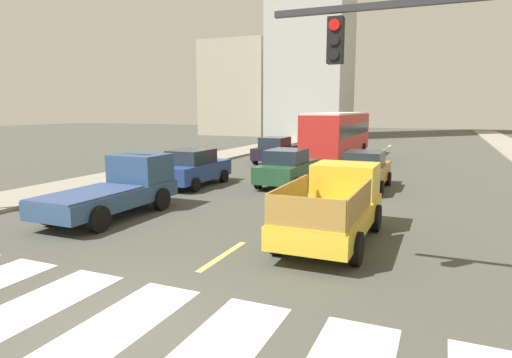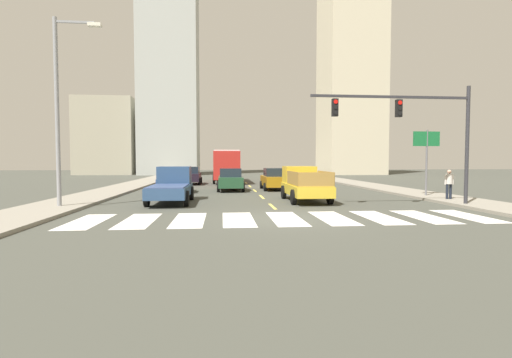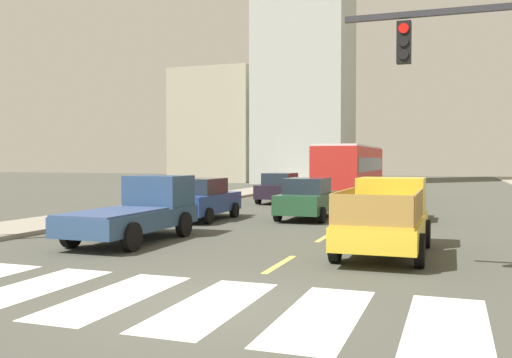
# 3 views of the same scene
# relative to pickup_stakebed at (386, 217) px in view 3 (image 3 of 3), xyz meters

# --- Properties ---
(ground_plane) EXTENTS (160.00, 160.00, 0.00)m
(ground_plane) POSITION_rel_pickup_stakebed_xyz_m (-2.18, -6.64, -0.94)
(ground_plane) COLOR #43453C
(sidewalk_left) EXTENTS (3.11, 110.00, 0.15)m
(sidewalk_left) POSITION_rel_pickup_stakebed_xyz_m (-12.80, 11.36, -0.86)
(sidewalk_left) COLOR gray
(sidewalk_left) RESTS_ON ground
(crosswalk_stripe_2) EXTENTS (1.21, 3.76, 0.01)m
(crosswalk_stripe_2) POSITION_rel_pickup_stakebed_xyz_m (-5.99, -6.64, -0.93)
(crosswalk_stripe_2) COLOR silver
(crosswalk_stripe_2) RESTS_ON ground
(crosswalk_stripe_3) EXTENTS (1.21, 3.76, 0.01)m
(crosswalk_stripe_3) POSITION_rel_pickup_stakebed_xyz_m (-4.08, -6.64, -0.93)
(crosswalk_stripe_3) COLOR silver
(crosswalk_stripe_3) RESTS_ON ground
(crosswalk_stripe_4) EXTENTS (1.21, 3.76, 0.01)m
(crosswalk_stripe_4) POSITION_rel_pickup_stakebed_xyz_m (-2.18, -6.64, -0.93)
(crosswalk_stripe_4) COLOR silver
(crosswalk_stripe_4) RESTS_ON ground
(crosswalk_stripe_5) EXTENTS (1.21, 3.76, 0.01)m
(crosswalk_stripe_5) POSITION_rel_pickup_stakebed_xyz_m (-0.27, -6.64, -0.93)
(crosswalk_stripe_5) COLOR silver
(crosswalk_stripe_5) RESTS_ON ground
(crosswalk_stripe_6) EXTENTS (1.21, 3.76, 0.01)m
(crosswalk_stripe_6) POSITION_rel_pickup_stakebed_xyz_m (1.63, -6.64, -0.93)
(crosswalk_stripe_6) COLOR silver
(crosswalk_stripe_6) RESTS_ON ground
(lane_dash_0) EXTENTS (0.16, 2.40, 0.01)m
(lane_dash_0) POSITION_rel_pickup_stakebed_xyz_m (-2.18, -2.64, -0.93)
(lane_dash_0) COLOR #E4CD56
(lane_dash_0) RESTS_ON ground
(lane_dash_1) EXTENTS (0.16, 2.40, 0.01)m
(lane_dash_1) POSITION_rel_pickup_stakebed_xyz_m (-2.18, 2.36, -0.93)
(lane_dash_1) COLOR #E4CD56
(lane_dash_1) RESTS_ON ground
(lane_dash_2) EXTENTS (0.16, 2.40, 0.01)m
(lane_dash_2) POSITION_rel_pickup_stakebed_xyz_m (-2.18, 7.36, -0.93)
(lane_dash_2) COLOR #E4CD56
(lane_dash_2) RESTS_ON ground
(lane_dash_3) EXTENTS (0.16, 2.40, 0.01)m
(lane_dash_3) POSITION_rel_pickup_stakebed_xyz_m (-2.18, 12.36, -0.93)
(lane_dash_3) COLOR #E4CD56
(lane_dash_3) RESTS_ON ground
(lane_dash_4) EXTENTS (0.16, 2.40, 0.01)m
(lane_dash_4) POSITION_rel_pickup_stakebed_xyz_m (-2.18, 17.36, -0.93)
(lane_dash_4) COLOR #E4CD56
(lane_dash_4) RESTS_ON ground
(lane_dash_5) EXTENTS (0.16, 2.40, 0.01)m
(lane_dash_5) POSITION_rel_pickup_stakebed_xyz_m (-2.18, 22.36, -0.93)
(lane_dash_5) COLOR #E4CD56
(lane_dash_5) RESTS_ON ground
(lane_dash_6) EXTENTS (0.16, 2.40, 0.01)m
(lane_dash_6) POSITION_rel_pickup_stakebed_xyz_m (-2.18, 27.36, -0.93)
(lane_dash_6) COLOR #E4CD56
(lane_dash_6) RESTS_ON ground
(lane_dash_7) EXTENTS (0.16, 2.40, 0.01)m
(lane_dash_7) POSITION_rel_pickup_stakebed_xyz_m (-2.18, 32.36, -0.93)
(lane_dash_7) COLOR #E4CD56
(lane_dash_7) RESTS_ON ground
(pickup_stakebed) EXTENTS (2.18, 5.20, 1.96)m
(pickup_stakebed) POSITION_rel_pickup_stakebed_xyz_m (0.00, 0.00, 0.00)
(pickup_stakebed) COLOR gold
(pickup_stakebed) RESTS_ON ground
(pickup_dark) EXTENTS (2.18, 5.20, 1.96)m
(pickup_dark) POSITION_rel_pickup_stakebed_xyz_m (-7.46, -0.17, -0.02)
(pickup_dark) COLOR navy
(pickup_dark) RESTS_ON ground
(city_bus) EXTENTS (2.72, 10.80, 3.32)m
(city_bus) POSITION_rel_pickup_stakebed_xyz_m (-4.22, 18.85, 1.02)
(city_bus) COLOR red
(city_bus) RESTS_ON ground
(sedan_mid) EXTENTS (2.02, 4.40, 1.72)m
(sedan_mid) POSITION_rel_pickup_stakebed_xyz_m (-7.69, 15.57, -0.08)
(sedan_mid) COLOR black
(sedan_mid) RESTS_ON ground
(sedan_near_left) EXTENTS (2.02, 4.40, 1.72)m
(sedan_near_left) POSITION_rel_pickup_stakebed_xyz_m (-8.08, 5.67, -0.08)
(sedan_near_left) COLOR navy
(sedan_near_left) RESTS_ON ground
(sedan_far) EXTENTS (2.02, 4.40, 1.72)m
(sedan_far) POSITION_rel_pickup_stakebed_xyz_m (-4.05, 7.48, -0.08)
(sedan_far) COLOR #224A2E
(sedan_far) RESTS_ON ground
(sedan_near_right) EXTENTS (2.02, 4.40, 1.72)m
(sedan_near_right) POSITION_rel_pickup_stakebed_xyz_m (-0.54, 8.04, -0.08)
(sedan_near_right) COLOR #A77114
(sedan_near_right) RESTS_ON ground
(block_mid_right) EXTENTS (9.41, 8.84, 12.66)m
(block_mid_right) POSITION_rel_pickup_stakebed_xyz_m (-23.77, 44.79, 5.39)
(block_mid_right) COLOR #A59F88
(block_mid_right) RESTS_ON ground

